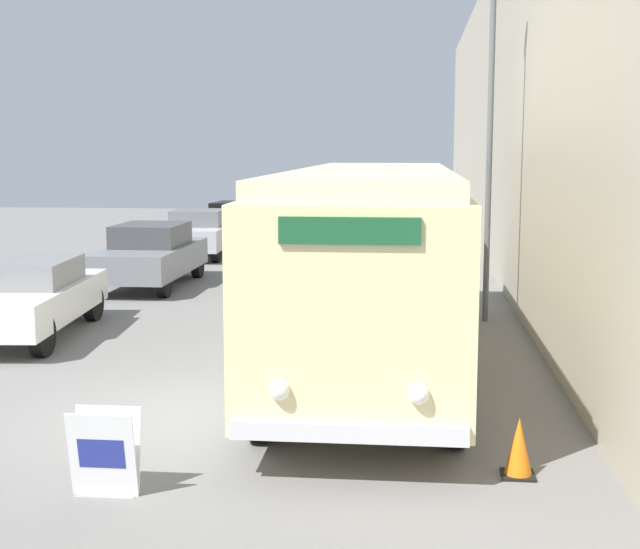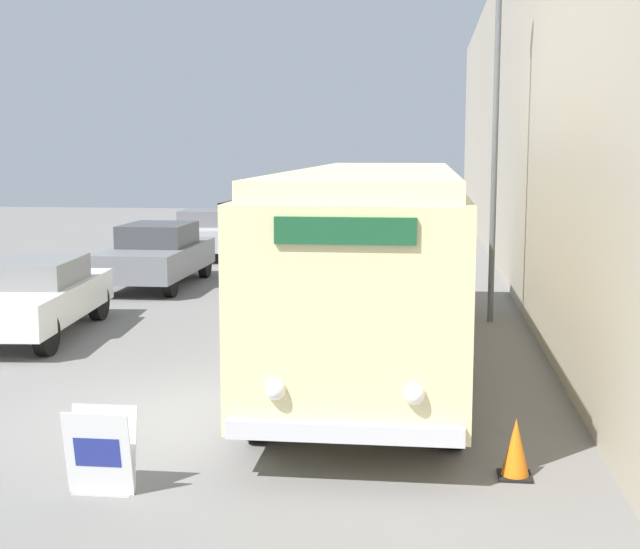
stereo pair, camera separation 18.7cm
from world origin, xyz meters
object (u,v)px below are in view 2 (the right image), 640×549
object	(u,v)px
parked_car_mid	(158,254)
streetlamp	(496,94)
vintage_bus	(376,253)
parked_car_distant	(244,220)
parked_car_far	(207,233)
traffic_cone	(516,448)
sign_board	(101,453)
parked_car_near	(36,296)

from	to	relation	value
parked_car_mid	streetlamp	bearing A→B (deg)	-24.76
vintage_bus	parked_car_distant	world-z (taller)	vintage_bus
vintage_bus	parked_car_far	size ratio (longest dim) A/B	2.83
vintage_bus	traffic_cone	distance (m)	5.76
parked_car_mid	traffic_cone	bearing A→B (deg)	-57.97
parked_car_far	sign_board	bearing A→B (deg)	-81.75
vintage_bus	traffic_cone	bearing A→B (deg)	-70.88
parked_car_near	sign_board	bearing A→B (deg)	-66.31
parked_car_near	traffic_cone	world-z (taller)	parked_car_near
vintage_bus	parked_car_far	distance (m)	14.99
parked_car_mid	parked_car_far	bearing A→B (deg)	92.35
parked_car_distant	traffic_cone	xyz separation A→B (m)	(7.98, -24.19, -0.45)
vintage_bus	parked_car_mid	bearing A→B (deg)	129.21
parked_car_far	parked_car_distant	xyz separation A→B (m)	(0.13, 5.37, -0.02)
traffic_cone	sign_board	bearing A→B (deg)	-167.17
sign_board	parked_car_mid	size ratio (longest dim) A/B	0.19
streetlamp	parked_car_far	world-z (taller)	streetlamp
vintage_bus	sign_board	size ratio (longest dim) A/B	12.78
vintage_bus	sign_board	world-z (taller)	vintage_bus
vintage_bus	parked_car_near	world-z (taller)	vintage_bus
vintage_bus	parked_car_near	distance (m)	6.69
parked_car_near	parked_car_distant	xyz separation A→B (m)	(0.35, 17.77, 0.00)
streetlamp	parked_car_far	distance (m)	13.61
parked_car_near	parked_car_mid	world-z (taller)	parked_car_mid
parked_car_near	parked_car_far	bearing A→B (deg)	84.09
parked_car_near	parked_car_far	world-z (taller)	parked_car_far
vintage_bus	streetlamp	xyz separation A→B (m)	(2.16, 3.60, 2.80)
sign_board	traffic_cone	size ratio (longest dim) A/B	1.37
sign_board	streetlamp	xyz separation A→B (m)	(4.63, 9.84, 4.17)
vintage_bus	parked_car_far	xyz separation A→B (m)	(-6.29, 13.57, -1.02)
vintage_bus	parked_car_mid	size ratio (longest dim) A/B	2.46
sign_board	parked_car_near	world-z (taller)	parked_car_near
parked_car_far	traffic_cone	size ratio (longest dim) A/B	6.17
streetlamp	parked_car_distant	distance (m)	17.86
sign_board	parked_car_far	world-z (taller)	parked_car_far
sign_board	streetlamp	size ratio (longest dim) A/B	0.13
parked_car_distant	parked_car_far	bearing A→B (deg)	-87.88
vintage_bus	parked_car_mid	world-z (taller)	vintage_bus
parked_car_mid	sign_board	bearing A→B (deg)	-75.12
parked_car_mid	traffic_cone	world-z (taller)	parked_car_mid
vintage_bus	streetlamp	size ratio (longest dim) A/B	1.60
parked_car_far	parked_car_mid	bearing A→B (deg)	-90.49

